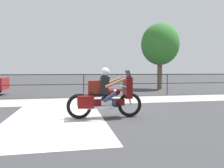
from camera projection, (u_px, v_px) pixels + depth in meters
The scene contains 6 objects.
ground_plane at pixel (94, 115), 7.32m from camera, with size 120.00×120.00×0.00m, color #38383A.
sidewalk_band at pixel (86, 101), 10.65m from camera, with size 44.00×2.40×0.01m, color #A8A59E.
crosswalk_band at pixel (56, 118), 6.88m from camera, with size 2.92×6.00×0.01m, color silver.
fence_railing at pixel (84, 79), 12.40m from camera, with size 36.00×0.05×1.29m.
motorcycle at pixel (105, 95), 6.81m from camera, with size 2.38×0.76×1.58m.
tree_behind_sign at pixel (160, 44), 17.25m from camera, with size 2.99×2.99×5.23m.
Camera 1 is at (-0.79, -7.22, 1.48)m, focal length 35.00 mm.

